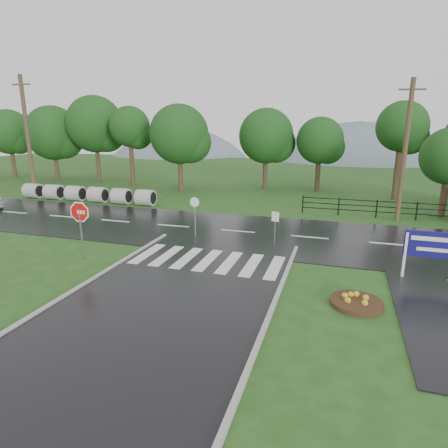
% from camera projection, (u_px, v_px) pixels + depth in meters
% --- Properties ---
extents(ground, '(120.00, 120.00, 0.00)m').
position_uv_depth(ground, '(155.00, 313.00, 12.01)').
color(ground, '#224D19').
rests_on(ground, ground).
extents(main_road, '(90.00, 8.00, 0.04)m').
position_uv_depth(main_road, '(238.00, 232.00, 21.24)').
color(main_road, black).
rests_on(main_road, ground).
extents(walkway, '(2.20, 11.00, 0.04)m').
position_uv_depth(walkway, '(424.00, 296.00, 13.25)').
color(walkway, black).
rests_on(walkway, ground).
extents(crosswalk, '(6.50, 2.80, 0.02)m').
position_uv_depth(crosswalk, '(208.00, 260.00, 16.61)').
color(crosswalk, silver).
rests_on(crosswalk, ground).
extents(curb_right, '(0.15, 24.00, 0.12)m').
position_uv_depth(curb_right, '(223.00, 434.00, 7.29)').
color(curb_right, '#A3A39B').
rests_on(curb_right, ground).
extents(fence_west, '(9.58, 0.08, 1.20)m').
position_uv_depth(fence_west, '(377.00, 207.00, 24.36)').
color(fence_west, black).
rests_on(fence_west, ground).
extents(hills, '(102.00, 48.00, 48.00)m').
position_uv_depth(hills, '(326.00, 236.00, 74.94)').
color(hills, slate).
rests_on(hills, ground).
extents(treeline, '(83.20, 5.20, 10.00)m').
position_uv_depth(treeline, '(289.00, 192.00, 33.88)').
color(treeline, '#123C12').
rests_on(treeline, ground).
extents(culvert_pipes, '(11.80, 1.20, 1.20)m').
position_uv_depth(culvert_pipes, '(87.00, 194.00, 29.70)').
color(culvert_pipes, '#9E9B93').
rests_on(culvert_pipes, ground).
extents(stop_sign, '(1.25, 0.10, 2.82)m').
position_uv_depth(stop_sign, '(80.00, 217.00, 16.38)').
color(stop_sign, '#939399').
rests_on(stop_sign, ground).
extents(estate_billboard, '(2.24, 0.10, 1.96)m').
position_uv_depth(estate_billboard, '(435.00, 248.00, 14.22)').
color(estate_billboard, silver).
rests_on(estate_billboard, ground).
extents(flower_bed, '(1.74, 1.74, 0.35)m').
position_uv_depth(flower_bed, '(356.00, 302.00, 12.51)').
color(flower_bed, '#332111').
rests_on(flower_bed, ground).
extents(reg_sign_small, '(0.38, 0.14, 1.79)m').
position_uv_depth(reg_sign_small, '(275.00, 222.00, 18.30)').
color(reg_sign_small, '#939399').
rests_on(reg_sign_small, ground).
extents(reg_sign_round, '(0.51, 0.07, 2.19)m').
position_uv_depth(reg_sign_round, '(195.00, 212.00, 19.89)').
color(reg_sign_round, '#939399').
rests_on(reg_sign_round, ground).
extents(utility_pole_west, '(1.74, 0.33, 9.79)m').
position_uv_depth(utility_pole_west, '(28.00, 137.00, 30.67)').
color(utility_pole_west, '#473523').
rests_on(utility_pole_west, ground).
extents(utility_pole_east, '(1.52, 0.33, 8.56)m').
position_uv_depth(utility_pole_east, '(405.00, 151.00, 22.63)').
color(utility_pole_east, '#473523').
rests_on(utility_pole_east, ground).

